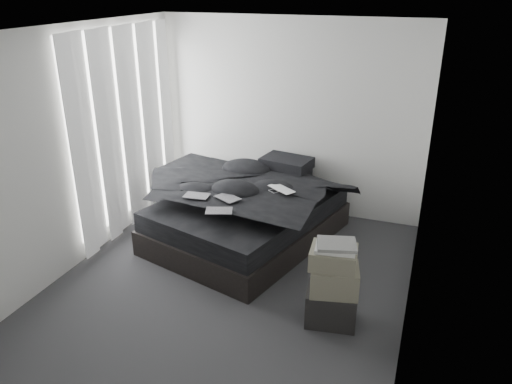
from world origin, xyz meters
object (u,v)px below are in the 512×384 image
(bed, at_px, (247,227))
(box_lower, at_px, (331,306))
(side_stand, at_px, (188,199))
(laptop, at_px, (278,184))

(bed, bearing_deg, box_lower, -27.74)
(side_stand, bearing_deg, laptop, -9.76)
(bed, distance_m, box_lower, 1.84)
(bed, height_order, laptop, laptop)
(side_stand, bearing_deg, bed, -10.48)
(laptop, distance_m, side_stand, 1.43)
(bed, height_order, side_stand, side_stand)
(bed, relative_size, box_lower, 4.83)
(laptop, xyz_separation_m, box_lower, (0.93, -1.20, -0.65))
(bed, bearing_deg, laptop, 7.50)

